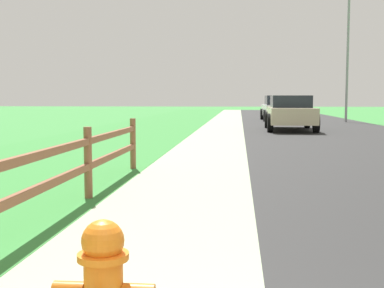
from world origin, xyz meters
name	(u,v)px	position (x,y,z in m)	size (l,w,h in m)	color
ground_plane	(243,125)	(0.00, 25.00, 0.00)	(120.00, 120.00, 0.00)	#39863B
road_asphalt	(307,124)	(3.50, 27.00, 0.00)	(7.00, 66.00, 0.01)	#2A2A2A
curb_concrete	(188,123)	(-3.00, 27.00, 0.00)	(6.00, 66.00, 0.01)	#9FB08B
grass_verge	(162,123)	(-4.50, 27.00, 0.01)	(5.00, 66.00, 0.00)	#39863B
rail_fence	(47,172)	(-2.24, 4.19, 0.58)	(0.11, 8.90, 0.98)	brown
parked_suv_beige	(290,112)	(2.00, 21.15, 0.78)	(2.11, 5.00, 1.49)	#C6B793
parked_car_white	(279,108)	(2.29, 30.76, 0.78)	(2.20, 4.87, 1.55)	white
street_lamp	(350,48)	(6.06, 28.92, 4.25)	(1.17, 0.20, 7.26)	gray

